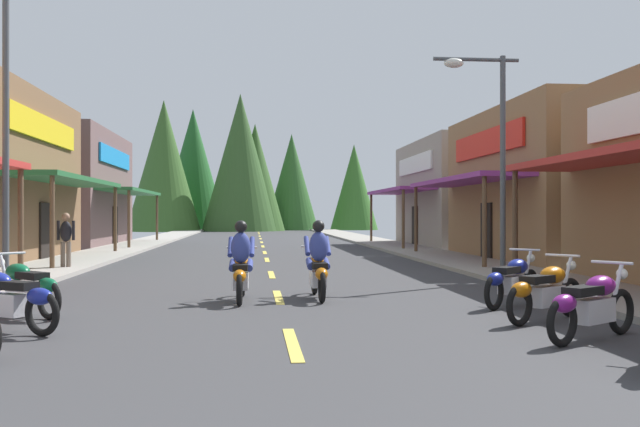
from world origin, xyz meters
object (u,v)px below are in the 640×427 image
at_px(motorcycle_parked_right_1, 592,304).
at_px(motorcycle_parked_right_2, 545,291).
at_px(pedestrian_strolling, 66,237).
at_px(rider_cruising_trailing, 318,266).
at_px(rider_cruising_lead, 241,268).
at_px(streetlamp_left, 21,86).
at_px(streetlamp_right, 489,132).
at_px(motorcycle_parked_left_2, 6,298).
at_px(motorcycle_parked_left_3, 25,286).
at_px(motorcycle_parked_right_3, 512,280).

relative_size(motorcycle_parked_right_1, motorcycle_parked_right_2, 1.02).
bearing_deg(motorcycle_parked_right_2, pedestrian_strolling, 95.78).
bearing_deg(rider_cruising_trailing, motorcycle_parked_right_2, -136.17).
bearing_deg(rider_cruising_lead, motorcycle_parked_right_2, -121.22).
height_order(streetlamp_left, motorcycle_parked_right_1, streetlamp_left).
relative_size(streetlamp_right, motorcycle_parked_right_2, 3.19).
bearing_deg(motorcycle_parked_right_2, rider_cruising_lead, 111.01).
distance_m(streetlamp_left, rider_cruising_lead, 6.29).
bearing_deg(motorcycle_parked_right_1, pedestrian_strolling, 93.71).
xyz_separation_m(motorcycle_parked_right_2, pedestrian_strolling, (-10.13, 11.09, 0.52)).
distance_m(streetlamp_right, motorcycle_parked_left_2, 12.10).
distance_m(streetlamp_left, pedestrian_strolling, 7.10).
xyz_separation_m(motorcycle_parked_left_2, rider_cruising_trailing, (4.80, 3.62, 0.17)).
relative_size(motorcycle_parked_right_2, motorcycle_parked_left_3, 1.10).
xyz_separation_m(motorcycle_parked_right_1, rider_cruising_trailing, (-3.21, 5.04, 0.17)).
distance_m(motorcycle_parked_right_2, rider_cruising_trailing, 4.69).
bearing_deg(motorcycle_parked_right_2, motorcycle_parked_right_1, -128.76).
bearing_deg(rider_cruising_trailing, motorcycle_parked_left_3, 110.38).
distance_m(motorcycle_parked_right_3, rider_cruising_lead, 5.10).
xyz_separation_m(motorcycle_parked_right_2, rider_cruising_trailing, (-3.27, 3.35, 0.17)).
height_order(streetlamp_left, motorcycle_parked_right_3, streetlamp_left).
bearing_deg(rider_cruising_trailing, streetlamp_left, 75.54).
bearing_deg(motorcycle_parked_left_3, motorcycle_parked_right_1, -157.14).
bearing_deg(rider_cruising_lead, motorcycle_parked_right_1, -133.81).
relative_size(rider_cruising_lead, rider_cruising_trailing, 1.00).
bearing_deg(motorcycle_parked_right_3, rider_cruising_lead, 121.82).
distance_m(motorcycle_parked_right_1, motorcycle_parked_left_2, 8.14).
bearing_deg(motorcycle_parked_left_2, motorcycle_parked_right_2, -145.31).
bearing_deg(motorcycle_parked_right_2, streetlamp_left, 116.08).
bearing_deg(streetlamp_right, motorcycle_parked_right_2, -101.34).
height_order(motorcycle_parked_right_3, rider_cruising_lead, rider_cruising_lead).
xyz_separation_m(streetlamp_left, pedestrian_strolling, (-0.64, 6.20, -3.41)).
height_order(streetlamp_left, motorcycle_parked_left_3, streetlamp_left).
bearing_deg(motorcycle_parked_left_2, rider_cruising_lead, -101.89).
bearing_deg(rider_cruising_lead, motorcycle_parked_right_3, -102.64).
distance_m(motorcycle_parked_left_3, rider_cruising_lead, 3.90).
bearing_deg(motorcycle_parked_left_2, streetlamp_right, -111.02).
bearing_deg(motorcycle_parked_right_1, streetlamp_left, 110.55).
bearing_deg(motorcycle_parked_right_3, motorcycle_parked_left_3, 138.38).
relative_size(motorcycle_parked_right_3, rider_cruising_lead, 0.75).
bearing_deg(motorcycle_parked_right_1, rider_cruising_trailing, 88.00).
distance_m(motorcycle_parked_right_2, pedestrian_strolling, 15.03).
xyz_separation_m(motorcycle_parked_left_2, rider_cruising_lead, (3.28, 3.32, 0.17)).
height_order(streetlamp_left, motorcycle_parked_left_2, streetlamp_left).
distance_m(rider_cruising_lead, rider_cruising_trailing, 1.56).
distance_m(motorcycle_parked_left_2, rider_cruising_trailing, 6.02).
bearing_deg(motorcycle_parked_left_2, pedestrian_strolling, -47.02).
bearing_deg(rider_cruising_lead, streetlamp_left, 69.59).
xyz_separation_m(motorcycle_parked_left_2, pedestrian_strolling, (-2.05, 11.36, 0.52)).
relative_size(motorcycle_parked_right_2, motorcycle_parked_right_3, 1.11).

